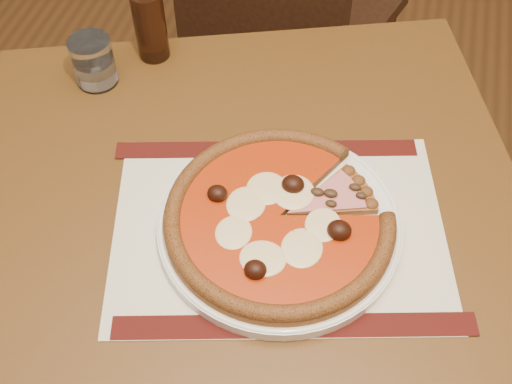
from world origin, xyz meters
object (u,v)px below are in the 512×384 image
table (253,253)px  water_glass (93,61)px  chair_far (280,5)px  bottle (150,21)px  plate (279,225)px  pizza (279,217)px

table → water_glass: water_glass is taller
table → water_glass: bearing=147.1°
chair_far → bottle: 0.57m
plate → water_glass: water_glass is taller
chair_far → plate: (0.17, -0.78, 0.23)m
chair_far → pizza: bearing=119.9°
table → bottle: 0.42m
chair_far → water_glass: bearing=88.7°
pizza → water_glass: (-0.36, 0.22, 0.01)m
table → pizza: pizza is taller
plate → bottle: (-0.29, 0.31, 0.06)m
water_glass → table: bearing=-32.9°
pizza → water_glass: 0.42m
pizza → plate: bearing=37.6°
plate → pizza: size_ratio=1.06×
water_glass → chair_far: bearing=71.0°
plate → water_glass: bearing=148.6°
plate → chair_far: bearing=102.2°
table → pizza: 0.14m
table → plate: (0.04, -0.01, 0.11)m
chair_far → water_glass: size_ratio=11.23×
table → water_glass: 0.41m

